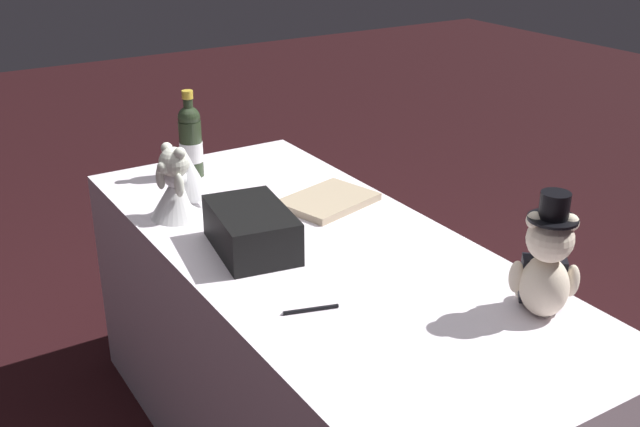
{
  "coord_description": "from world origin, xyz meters",
  "views": [
    {
      "loc": [
        -1.57,
        0.98,
        1.64
      ],
      "look_at": [
        0.0,
        0.0,
        0.83
      ],
      "focal_mm": 43.04,
      "sensor_mm": 36.0,
      "label": 1
    }
  ],
  "objects_px": {
    "teddy_bear_groom": "(546,265)",
    "signing_pen": "(309,310)",
    "guestbook": "(328,201)",
    "gift_case_black": "(251,229)",
    "champagne_bottle": "(191,140)",
    "teddy_bear_bride": "(180,184)"
  },
  "relations": [
    {
      "from": "teddy_bear_groom",
      "to": "signing_pen",
      "type": "height_order",
      "value": "teddy_bear_groom"
    },
    {
      "from": "signing_pen",
      "to": "champagne_bottle",
      "type": "bearing_deg",
      "value": -7.52
    },
    {
      "from": "teddy_bear_groom",
      "to": "signing_pen",
      "type": "bearing_deg",
      "value": 57.82
    },
    {
      "from": "teddy_bear_groom",
      "to": "champagne_bottle",
      "type": "height_order",
      "value": "teddy_bear_groom"
    },
    {
      "from": "teddy_bear_groom",
      "to": "gift_case_black",
      "type": "relative_size",
      "value": 0.93
    },
    {
      "from": "signing_pen",
      "to": "gift_case_black",
      "type": "bearing_deg",
      "value": -6.09
    },
    {
      "from": "teddy_bear_groom",
      "to": "guestbook",
      "type": "distance_m",
      "value": 0.81
    },
    {
      "from": "teddy_bear_groom",
      "to": "guestbook",
      "type": "xyz_separation_m",
      "value": [
        0.8,
        0.07,
        -0.11
      ]
    },
    {
      "from": "teddy_bear_groom",
      "to": "guestbook",
      "type": "height_order",
      "value": "teddy_bear_groom"
    },
    {
      "from": "champagne_bottle",
      "to": "gift_case_black",
      "type": "distance_m",
      "value": 0.61
    },
    {
      "from": "teddy_bear_groom",
      "to": "teddy_bear_bride",
      "type": "relative_size",
      "value": 1.36
    },
    {
      "from": "teddy_bear_bride",
      "to": "signing_pen",
      "type": "distance_m",
      "value": 0.68
    },
    {
      "from": "champagne_bottle",
      "to": "gift_case_black",
      "type": "height_order",
      "value": "champagne_bottle"
    },
    {
      "from": "teddy_bear_groom",
      "to": "champagne_bottle",
      "type": "bearing_deg",
      "value": 14.51
    },
    {
      "from": "teddy_bear_groom",
      "to": "signing_pen",
      "type": "distance_m",
      "value": 0.54
    },
    {
      "from": "teddy_bear_groom",
      "to": "signing_pen",
      "type": "xyz_separation_m",
      "value": [
        0.28,
        0.45,
        -0.12
      ]
    },
    {
      "from": "gift_case_black",
      "to": "signing_pen",
      "type": "bearing_deg",
      "value": 173.91
    },
    {
      "from": "champagne_bottle",
      "to": "guestbook",
      "type": "distance_m",
      "value": 0.53
    },
    {
      "from": "teddy_bear_bride",
      "to": "gift_case_black",
      "type": "bearing_deg",
      "value": -167.84
    },
    {
      "from": "guestbook",
      "to": "gift_case_black",
      "type": "bearing_deg",
      "value": 99.12
    },
    {
      "from": "gift_case_black",
      "to": "guestbook",
      "type": "height_order",
      "value": "gift_case_black"
    },
    {
      "from": "gift_case_black",
      "to": "teddy_bear_groom",
      "type": "bearing_deg",
      "value": -147.31
    }
  ]
}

